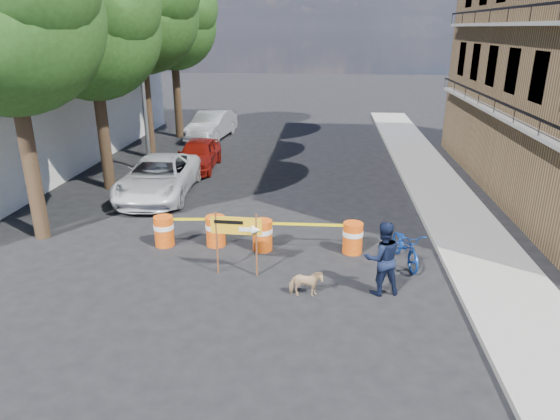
% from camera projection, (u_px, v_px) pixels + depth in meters
% --- Properties ---
extents(ground, '(120.00, 120.00, 0.00)m').
position_uv_depth(ground, '(254.00, 277.00, 12.84)').
color(ground, black).
rests_on(ground, ground).
extents(sidewalk_east, '(2.40, 40.00, 0.15)m').
position_uv_depth(sidewalk_east, '(448.00, 204.00, 17.88)').
color(sidewalk_east, gray).
rests_on(sidewalk_east, ground).
extents(tree_near, '(5.46, 5.20, 9.15)m').
position_uv_depth(tree_near, '(6.00, 15.00, 13.10)').
color(tree_near, '#332316').
rests_on(tree_near, ground).
extents(tree_mid_a, '(5.25, 5.00, 8.68)m').
position_uv_depth(tree_mid_a, '(92.00, 29.00, 17.90)').
color(tree_mid_a, '#332316').
rests_on(tree_mid_a, ground).
extents(tree_mid_b, '(5.67, 5.40, 9.62)m').
position_uv_depth(tree_mid_b, '(140.00, 11.00, 22.33)').
color(tree_mid_b, '#332316').
rests_on(tree_mid_b, ground).
extents(tree_far, '(5.04, 4.80, 8.84)m').
position_uv_depth(tree_far, '(173.00, 24.00, 27.17)').
color(tree_far, '#332316').
rests_on(tree_far, ground).
extents(streetlamp, '(1.25, 0.18, 8.00)m').
position_uv_depth(streetlamp, '(143.00, 70.00, 20.72)').
color(streetlamp, gray).
rests_on(streetlamp, ground).
extents(barrel_far_left, '(0.58, 0.58, 0.90)m').
position_uv_depth(barrel_far_left, '(164.00, 230.00, 14.55)').
color(barrel_far_left, red).
rests_on(barrel_far_left, ground).
extents(barrel_mid_left, '(0.58, 0.58, 0.90)m').
position_uv_depth(barrel_mid_left, '(216.00, 230.00, 14.57)').
color(barrel_mid_left, red).
rests_on(barrel_mid_left, ground).
extents(barrel_mid_right, '(0.58, 0.58, 0.90)m').
position_uv_depth(barrel_mid_right, '(262.00, 235.00, 14.27)').
color(barrel_mid_right, red).
rests_on(barrel_mid_right, ground).
extents(barrel_far_right, '(0.58, 0.58, 0.90)m').
position_uv_depth(barrel_far_right, '(353.00, 237.00, 14.09)').
color(barrel_far_right, red).
rests_on(barrel_far_right, ground).
extents(detour_sign, '(1.31, 0.25, 1.69)m').
position_uv_depth(detour_sign, '(242.00, 231.00, 12.55)').
color(detour_sign, '#592D19').
rests_on(detour_sign, ground).
extents(pedestrian, '(1.03, 0.88, 1.84)m').
position_uv_depth(pedestrian, '(382.00, 258.00, 11.78)').
color(pedestrian, black).
rests_on(pedestrian, ground).
extents(bicycle, '(0.85, 1.10, 1.88)m').
position_uv_depth(bicycle, '(407.00, 231.00, 13.29)').
color(bicycle, '#123994').
rests_on(bicycle, ground).
extents(dog, '(0.82, 0.42, 0.67)m').
position_uv_depth(dog, '(306.00, 284.00, 11.81)').
color(dog, tan).
rests_on(dog, ground).
extents(suv_white, '(2.72, 5.39, 1.46)m').
position_uv_depth(suv_white, '(159.00, 177.00, 18.82)').
color(suv_white, silver).
rests_on(suv_white, ground).
extents(sedan_red, '(1.73, 4.05, 1.36)m').
position_uv_depth(sedan_red, '(198.00, 154.00, 22.42)').
color(sedan_red, maroon).
rests_on(sedan_red, ground).
extents(sedan_silver, '(2.22, 4.90, 1.56)m').
position_uv_depth(sedan_silver, '(212.00, 125.00, 28.60)').
color(sedan_silver, '#B1B4B8').
rests_on(sedan_silver, ground).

